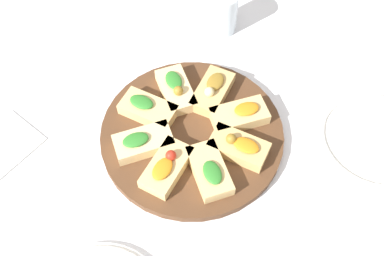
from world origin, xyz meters
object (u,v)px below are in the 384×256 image
serving_board (192,134)px  napkin_stack (2,145)px  plate_left (375,139)px  water_glass (222,12)px

serving_board → napkin_stack: serving_board is taller
plate_left → napkin_stack: 0.76m
plate_left → water_glass: bearing=-97.5°
plate_left → serving_board: bearing=-52.4°
plate_left → water_glass: (-0.06, -0.44, 0.04)m
water_glass → napkin_stack: water_glass is taller
serving_board → water_glass: size_ratio=3.65×
water_glass → serving_board: bearing=26.5°
serving_board → plate_left: (-0.23, 0.30, -0.00)m
serving_board → plate_left: size_ratio=1.59×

